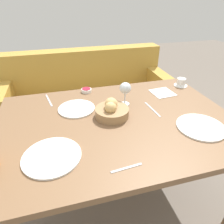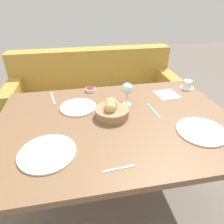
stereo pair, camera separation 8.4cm
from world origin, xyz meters
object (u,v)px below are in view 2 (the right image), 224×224
Objects in this scene: plate_near_right at (201,131)px; napkin at (167,95)px; jam_bowl_berry at (90,89)px; spoon_coffee at (119,169)px; coffee_cup at (187,85)px; bread_basket at (112,110)px; plate_near_left at (47,153)px; fork_silver at (154,111)px; knife_silver at (53,98)px; wine_glass at (127,89)px; plate_far_center at (78,107)px; couch at (95,100)px.

napkin is at bearing 89.56° from plate_near_right.
jam_bowl_berry is 0.80m from spoon_coffee.
jam_bowl_berry is (-0.75, 0.09, -0.01)m from coffee_cup.
bread_basket reaches higher than plate_near_left.
knife_silver is at bearing 154.84° from fork_silver.
plate_near_right reaches higher than napkin.
spoon_coffee is (0.32, -0.73, 0.00)m from knife_silver.
wine_glass reaches higher than napkin.
plate_near_right reaches higher than knife_silver.
couch is at bearing 78.40° from plate_far_center.
coffee_cup is (0.53, 0.17, -0.08)m from wine_glass.
wine_glass reaches higher than jam_bowl_berry.
plate_near_left is 0.81m from plate_near_right.
coffee_cup is at bearing 69.21° from plate_near_right.
plate_far_center is at bearing 149.13° from plate_near_right.
couch is 1.22m from bread_basket.
wine_glass is at bearing -21.05° from knife_silver.
fork_silver is at bearing -15.41° from plate_far_center.
plate_far_center is at bearing -113.06° from jam_bowl_berry.
jam_bowl_berry is (0.10, 0.24, 0.01)m from plate_far_center.
bread_basket reaches higher than jam_bowl_berry.
napkin reaches higher than fork_silver.
bread_basket is 0.28m from fork_silver.
spoon_coffee is at bearing -75.11° from plate_far_center.
fork_silver is (-0.17, 0.26, -0.00)m from plate_near_right.
plate_near_left is (-0.36, -0.27, -0.04)m from bread_basket.
spoon_coffee is 0.86× the size of napkin.
jam_bowl_berry is 0.40× the size of knife_silver.
coffee_cup is at bearing 36.85° from fork_silver.
bread_basket is 0.49m from knife_silver.
plate_near_left is 3.53× the size of jam_bowl_berry.
plate_far_center is 0.34m from wine_glass.
knife_silver is 0.80m from spoon_coffee.
wine_glass is at bearing -49.75° from jam_bowl_berry.
plate_near_right is at bearing 1.61° from plate_near_left.
bread_basket reaches higher than napkin.
bread_basket reaches higher than couch.
coffee_cup is (0.20, 0.54, 0.02)m from plate_near_right.
couch is 1.09m from plate_far_center.
jam_bowl_berry is 0.57m from napkin.
bread_basket reaches higher than coffee_cup.
couch is 17.47× the size of coffee_cup.
spoon_coffee is at bearing -107.57° from wine_glass.
plate_near_left is (-0.36, -1.37, 0.47)m from couch.
knife_silver is at bearing 178.95° from coffee_cup.
jam_bowl_berry reaches higher than plate_near_right.
bread_basket is 1.40× the size of spoon_coffee.
napkin is (0.65, 0.07, -0.00)m from plate_far_center.
spoon_coffee is (-0.05, -0.42, -0.04)m from bread_basket.
wine_glass is at bearing 131.37° from plate_near_right.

